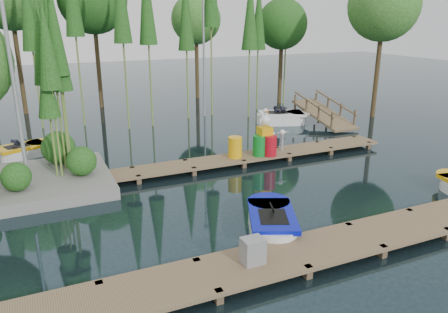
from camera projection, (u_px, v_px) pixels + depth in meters
name	position (u px, v px, depth m)	size (l,w,h in m)	color
ground_plane	(216.00, 195.00, 14.12)	(90.00, 90.00, 0.00)	#1E3138
near_dock	(293.00, 255.00, 10.14)	(18.00, 1.50, 0.50)	brown
far_dock	(214.00, 162.00, 16.61)	(15.00, 1.20, 0.50)	brown
tree_screen	(88.00, 3.00, 20.63)	(34.42, 18.53, 10.31)	#42321C
lamp_island	(10.00, 61.00, 12.83)	(0.30, 0.30, 7.25)	gray
lamp_rear	(204.00, 40.00, 23.91)	(0.30, 0.30, 7.25)	gray
ramp	(324.00, 114.00, 23.10)	(1.50, 3.94, 1.49)	brown
boat_blue	(272.00, 223.00, 11.68)	(2.14, 2.88, 0.89)	white
boat_yellow_far	(23.00, 151.00, 17.85)	(2.62, 1.86, 1.20)	white
boat_white_far	(282.00, 118.00, 23.37)	(3.22, 2.23, 1.39)	white
utility_cabinet	(253.00, 251.00, 9.62)	(0.48, 0.41, 0.59)	gray
yellow_barrel	(235.00, 147.00, 16.80)	(0.54, 0.54, 0.81)	#EBA70C
drum_cluster	(266.00, 141.00, 17.12)	(1.06, 0.98, 1.84)	#0D7A24
seagull_post	(282.00, 137.00, 17.57)	(0.55, 0.30, 0.88)	gray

